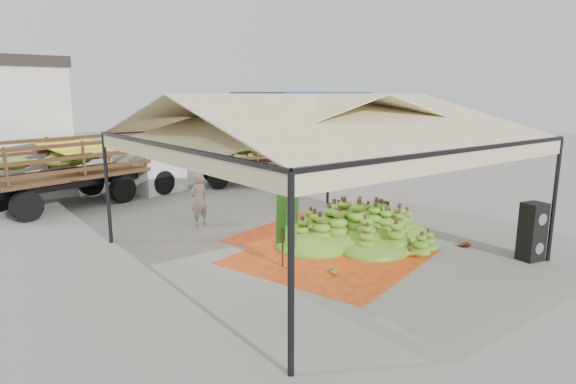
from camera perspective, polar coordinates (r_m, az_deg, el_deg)
ground at (r=12.60m, az=3.48°, el=-7.00°), size 90.00×90.00×0.00m
canopy_tent at (r=11.97m, az=3.67°, el=8.15°), size 8.10×8.10×4.00m
building_tan at (r=28.40m, az=1.46°, el=7.67°), size 6.30×5.30×4.10m
tarp_left at (r=12.22m, az=5.12°, el=-7.60°), size 5.25×5.11×0.01m
tarp_right at (r=13.77m, az=3.78°, el=-5.35°), size 4.92×5.06×0.01m
banana_heap at (r=13.48m, az=8.49°, el=-3.53°), size 5.29×4.50×1.06m
hand_yellow_a at (r=13.41m, az=15.62°, el=-5.87°), size 0.42×0.35×0.18m
hand_yellow_b at (r=12.39m, az=14.11°, el=-7.21°), size 0.54×0.54×0.19m
hand_red_a at (r=12.12m, az=10.58°, el=-7.53°), size 0.49×0.46×0.17m
hand_red_b at (r=13.57m, az=20.10°, el=-5.87°), size 0.48×0.40×0.21m
hand_green at (r=11.07m, az=4.91°, el=-9.14°), size 0.58×0.56×0.20m
hanging_bunches at (r=13.77m, az=3.99°, el=5.75°), size 4.74×0.24×0.20m
speaker_stack at (r=13.15m, az=26.97°, el=-4.21°), size 0.61×0.55×1.44m
banana_leaves at (r=11.56m, az=-0.01°, el=-8.73°), size 0.96×1.36×3.70m
vendor at (r=15.00m, az=-10.52°, el=-0.89°), size 0.66×0.49×1.65m
truck_left at (r=19.63m, az=-21.70°, el=3.52°), size 7.65×4.20×2.49m
truck_right at (r=22.13m, az=-1.57°, el=4.69°), size 6.76×4.30×2.20m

